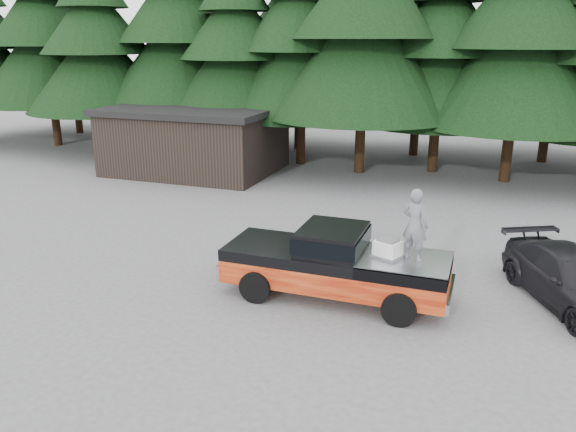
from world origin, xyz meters
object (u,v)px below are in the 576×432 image
(pickup_truck, at_px, (335,273))
(man_on_bed, at_px, (415,225))
(air_compressor, at_px, (388,249))
(utility_building, at_px, (196,139))
(parked_car, at_px, (573,280))

(pickup_truck, relative_size, man_on_bed, 3.29)
(air_compressor, xyz_separation_m, utility_building, (-12.04, 12.07, 0.13))
(pickup_truck, height_order, parked_car, parked_car)
(pickup_truck, bearing_deg, parked_car, 15.55)
(parked_car, bearing_deg, air_compressor, 173.76)
(pickup_truck, distance_m, man_on_bed, 2.52)
(pickup_truck, relative_size, air_compressor, 9.98)
(parked_car, bearing_deg, pickup_truck, 168.83)
(air_compressor, bearing_deg, man_on_bed, 26.89)
(pickup_truck, relative_size, utility_building, 0.71)
(pickup_truck, relative_size, parked_car, 1.26)
(air_compressor, xyz_separation_m, man_on_bed, (0.62, 0.05, 0.71))
(pickup_truck, xyz_separation_m, air_compressor, (1.35, -0.05, 0.87))
(man_on_bed, distance_m, utility_building, 17.47)
(air_compressor, bearing_deg, utility_building, 157.41)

